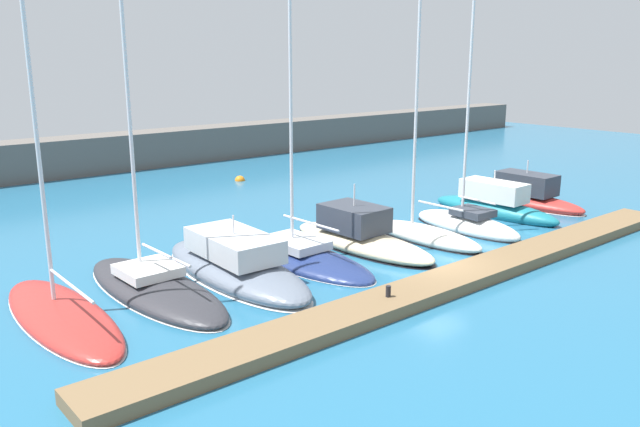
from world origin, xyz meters
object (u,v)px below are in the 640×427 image
Objects in this scene: sailboat_charcoal_second at (154,287)px; sailboat_white_seventh at (467,224)px; motorboat_slate_third at (234,265)px; mooring_buoy_orange at (240,181)px; motorboat_red_ninth at (525,196)px; dock_bollard at (388,291)px; motorboat_teal_eighth at (494,204)px; motorboat_sand_fifth at (359,236)px; sailboat_navy_fourth at (295,255)px; sailboat_ivory_sixth at (426,233)px; sailboat_red_nearest at (62,315)px.

sailboat_white_seventh is (17.90, -2.10, 0.06)m from sailboat_charcoal_second.
motorboat_slate_third reaches higher than mooring_buoy_orange.
motorboat_red_ninth is at bearing -62.91° from mooring_buoy_orange.
motorboat_red_ninth is at bearing -93.22° from sailboat_charcoal_second.
motorboat_teal_eighth is at bearing 21.96° from dock_bollard.
motorboat_sand_fifth reaches higher than dock_bollard.
sailboat_charcoal_second is at bearing 87.44° from motorboat_red_ninth.
motorboat_slate_third is 22.26m from mooring_buoy_orange.
sailboat_navy_fourth reaches higher than motorboat_sand_fifth.
sailboat_navy_fourth is 10.83m from sailboat_white_seventh.
motorboat_red_ninth is at bearing -78.69° from sailboat_white_seventh.
motorboat_slate_third is 10.94m from sailboat_ivory_sixth.
mooring_buoy_orange is (19.84, 18.63, -0.21)m from sailboat_red_nearest.
sailboat_red_nearest is at bearing 87.39° from motorboat_sand_fifth.
dock_bollard is at bearing 109.86° from motorboat_teal_eighth.
sailboat_charcoal_second is at bearing 86.99° from sailboat_navy_fourth.
sailboat_navy_fourth is at bearing -88.44° from sailboat_red_nearest.
dock_bollard is (-19.51, -6.55, 0.08)m from motorboat_red_ninth.
sailboat_ivory_sixth is 20.33m from mooring_buoy_orange.
sailboat_red_nearest reaches higher than motorboat_slate_third.
dock_bollard is at bearing -158.61° from motorboat_slate_third.
sailboat_navy_fourth reaches higher than sailboat_red_nearest.
sailboat_charcoal_second is at bearing 86.92° from motorboat_slate_third.
motorboat_teal_eighth is at bearing -72.86° from sailboat_white_seventh.
sailboat_white_seventh is at bearing -92.21° from sailboat_ivory_sixth.
motorboat_teal_eighth is at bearing -95.50° from sailboat_navy_fourth.
motorboat_slate_third is at bearing 91.09° from sailboat_navy_fourth.
sailboat_navy_fourth is at bearing 74.23° from sailboat_ivory_sixth.
sailboat_navy_fourth is at bearing -115.42° from mooring_buoy_orange.
motorboat_red_ninth is (7.81, 1.31, 0.29)m from sailboat_white_seventh.
sailboat_charcoal_second is 11.03m from motorboat_sand_fifth.
sailboat_red_nearest reaches higher than sailboat_white_seventh.
sailboat_white_seventh is (21.76, -1.71, 0.12)m from sailboat_red_nearest.
motorboat_teal_eighth is 20.15m from mooring_buoy_orange.
sailboat_charcoal_second reaches higher than motorboat_teal_eighth.
motorboat_slate_third is 1.13× the size of motorboat_sand_fifth.
sailboat_white_seventh is 20.44m from mooring_buoy_orange.
sailboat_ivory_sixth is (3.48, -1.43, -0.16)m from motorboat_sand_fifth.
motorboat_slate_third is 18.26m from motorboat_teal_eighth.
sailboat_ivory_sixth is 1.22× the size of sailboat_white_seventh.
motorboat_sand_fifth is 10.94m from motorboat_teal_eighth.
sailboat_navy_fourth is at bearing 80.90° from motorboat_sand_fifth.
motorboat_teal_eighth is 3.77m from motorboat_red_ninth.
motorboat_red_ninth is at bearing -89.48° from motorboat_slate_third.
motorboat_slate_third is 22.02m from motorboat_red_ninth.
sailboat_ivory_sixth is 3.40m from sailboat_white_seventh.
sailboat_ivory_sixth is 19.57× the size of mooring_buoy_orange.
dock_bollard is (-4.81, -6.74, 0.15)m from motorboat_sand_fifth.
sailboat_red_nearest is 25.81m from motorboat_teal_eighth.
sailboat_red_nearest is 18.43m from sailboat_ivory_sixth.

